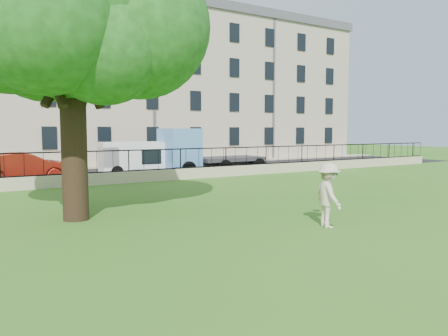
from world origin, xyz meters
TOP-DOWN VIEW (x-y plane):
  - ground at (0.00, 0.00)m, footprint 120.00×120.00m
  - retaining_wall at (0.00, 12.00)m, footprint 50.00×0.40m
  - iron_railing at (0.00, 12.00)m, footprint 50.00×0.05m
  - street at (0.00, 16.70)m, footprint 60.00×9.00m
  - sidewalk at (0.00, 21.90)m, footprint 60.00×1.40m
  - building_row at (0.00, 27.57)m, footprint 56.40×10.40m
  - tree at (-4.79, 3.86)m, footprint 7.96×6.16m
  - man at (1.15, -1.06)m, footprint 1.01×1.34m
  - frisbee at (1.99, -0.16)m, footprint 0.33×0.33m
  - red_sedan at (-4.50, 15.40)m, footprint 4.84×1.97m
  - white_van at (2.00, 15.40)m, footprint 5.01×2.44m
  - blue_truck at (6.50, 14.40)m, footprint 6.82×2.53m

SIDE VIEW (x-z plane):
  - ground at x=0.00m, z-range 0.00..0.00m
  - street at x=0.00m, z-range 0.00..0.01m
  - sidewalk at x=0.00m, z-range 0.00..0.12m
  - retaining_wall at x=0.00m, z-range 0.00..0.60m
  - red_sedan at x=-4.50m, z-range 0.00..1.56m
  - man at x=1.15m, z-range 0.00..1.84m
  - white_van at x=2.00m, z-range 0.00..2.03m
  - frisbee at x=1.99m, z-range 1.06..1.19m
  - iron_railing at x=0.00m, z-range 0.59..1.72m
  - blue_truck at x=6.50m, z-range 0.00..2.84m
  - tree at x=-4.79m, z-range 1.58..11.36m
  - building_row at x=0.00m, z-range 0.02..13.82m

